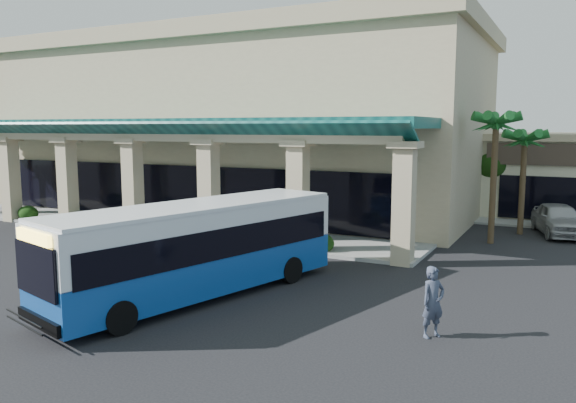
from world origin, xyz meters
The scene contains 9 objects.
ground centered at (0.00, 0.00, 0.00)m, with size 110.00×110.00×0.00m, color black.
main_building centered at (-8.00, 16.00, 5.67)m, with size 30.80×14.80×11.35m, color tan, non-canonical shape.
arcade centered at (-8.00, 6.80, 2.85)m, with size 30.00×6.20×5.70m, color #0B4240, non-canonical shape.
palm_0 centered at (8.50, 11.00, 3.30)m, with size 2.40×2.40×6.60m, color #195D23, non-canonical shape.
palm_1 centered at (9.50, 14.00, 2.90)m, with size 2.40×2.40×5.80m, color #195D23, non-canonical shape.
broadleaf_tree centered at (7.50, 19.00, 2.41)m, with size 2.60×2.60×4.81m, color black, non-canonical shape.
transit_bus centered at (1.44, -1.71, 1.47)m, with size 2.45×10.53×2.94m, color #14499D, non-canonical shape.
pedestrian centered at (8.74, -1.86, 0.91)m, with size 0.67×0.44×1.82m, color #3A4257.
car_silver centered at (11.19, 14.60, 0.79)m, with size 1.87×4.66×1.59m, color #A7A7A8.
Camera 1 is at (11.69, -15.68, 5.29)m, focal length 35.00 mm.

